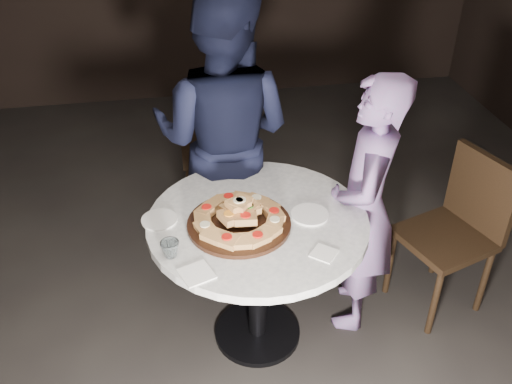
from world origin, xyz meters
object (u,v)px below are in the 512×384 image
Objects in this scene: table at (258,243)px; diner_teal at (364,208)px; chair_right at (459,223)px; diner_navy at (223,138)px; chair_far at (215,148)px; serving_board at (239,224)px; water_glass at (170,249)px; focaccia_pile at (240,216)px.

table is 0.61m from diner_teal.
diner_navy is (-1.29, 0.60, 0.36)m from chair_right.
table is 1.23× the size of chair_far.
diner_navy is at bearing -111.09° from diner_teal.
serving_board is 0.39m from water_glass.
focaccia_pile is 0.76m from diner_navy.
water_glass is 0.09× the size of chair_far.
chair_far is 1.02× the size of chair_right.
chair_right reaches higher than water_glass.
chair_far is at bearing 89.42° from focaccia_pile.
focaccia_pile is at bearing 46.98° from serving_board.
diner_navy is at bearing 88.44° from serving_board.
serving_board is 0.05m from focaccia_pile.
diner_teal reaches higher than focaccia_pile.
serving_board is at bearing 26.38° from water_glass.
diner_teal is at bearing 10.57° from serving_board.
table is 0.66× the size of diner_navy.
chair_right reaches higher than table.
serving_board is 0.77m from diner_navy.
focaccia_pile is 0.46× the size of chair_far.
water_glass is (-0.35, -0.17, 0.03)m from serving_board.
chair_right is 0.53× the size of diner_navy.
diner_navy is (0.37, 0.93, 0.04)m from water_glass.
chair_far is 1.35m from diner_teal.
serving_board is (-0.10, -0.04, 0.17)m from table.
table is at bearing 20.95° from focaccia_pile.
water_glass is 1.72m from chair_right.
focaccia_pile is 0.72m from diner_teal.
focaccia_pile is 0.30× the size of diner_teal.
diner_teal is at bearing 10.34° from focaccia_pile.
chair_right is (1.21, 0.12, -0.12)m from table.
serving_board is 0.28× the size of diner_navy.
table is at bearing 22.08° from serving_board.
focaccia_pile is 1.31m from chair_far.
serving_board is 1.35m from chair_right.
serving_board is at bearing -57.71° from diner_teal.
serving_board is 5.84× the size of water_glass.
serving_board is at bearing -133.02° from focaccia_pile.
table is 13.88× the size of water_glass.
serving_board is at bearing 91.78° from chair_far.
chair_far reaches higher than chair_right.
diner_navy is 0.94m from diner_teal.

